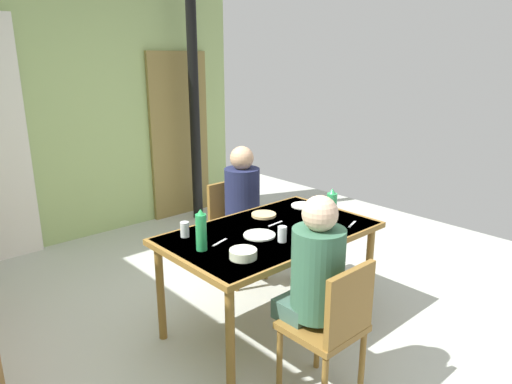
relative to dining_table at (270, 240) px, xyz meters
The scene contains 21 objects.
ground_plane 0.78m from the dining_table, behind, with size 6.96×6.96×0.00m, color #B7BCB1.
wall_back 2.82m from the dining_table, 98.07° to the left, with size 4.18×0.10×2.77m, color #A1BC74.
door_wooden 2.82m from the dining_table, 69.76° to the left, with size 0.80×0.05×2.00m, color olive.
stove_pipe_column 2.66m from the dining_table, 66.66° to the left, with size 0.12×0.12×2.77m, color black.
dining_table is the anchor object (origin of this frame).
chair_near_diner 0.88m from the dining_table, 109.68° to the right, with size 0.40×0.40×0.87m.
chair_far_diner 0.89m from the dining_table, 68.17° to the left, with size 0.40×0.40×0.87m.
person_near_diner 0.74m from the dining_table, 113.29° to the right, with size 0.30×0.37×0.77m.
person_far_diner 0.75m from the dining_table, 64.25° to the left, with size 0.30×0.37×0.77m.
water_bottle_green_near 0.48m from the dining_table, 41.99° to the right, with size 0.07×0.07×0.31m.
water_bottle_green_far 0.60m from the dining_table, behind, with size 0.07×0.07×0.27m.
serving_bowl_center 0.51m from the dining_table, 153.05° to the right, with size 0.17×0.17×0.06m, color silver.
dinner_plate_near_left 0.15m from the dining_table, 168.65° to the right, with size 0.22×0.22×0.01m, color white.
dinner_plate_near_right 0.63m from the dining_table, 20.15° to the left, with size 0.20×0.20×0.01m, color white.
drinking_glass_by_near_diner 0.25m from the dining_table, 112.78° to the right, with size 0.06×0.06×0.11m, color silver.
drinking_glass_by_far_diner 0.36m from the dining_table, 96.15° to the right, with size 0.06×0.06×0.11m, color silver.
drinking_glass_spare_center 0.61m from the dining_table, 149.36° to the left, with size 0.06×0.06×0.10m, color silver.
bread_plate_sliced 0.32m from the dining_table, 55.49° to the left, with size 0.19×0.19×0.02m, color #DBB77A.
cutlery_knife_near 0.16m from the dining_table, 29.73° to the left, with size 0.15×0.02×0.00m, color silver.
cutlery_fork_near 0.41m from the dining_table, behind, with size 0.15×0.02×0.00m, color silver.
cutlery_knife_far 0.62m from the dining_table, 31.03° to the right, with size 0.15×0.02×0.00m, color silver.
Camera 1 is at (-1.74, -2.23, 1.93)m, focal length 32.47 mm.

